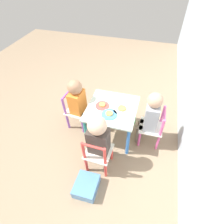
{
  "coord_description": "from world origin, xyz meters",
  "views": [
    {
      "loc": [
        1.37,
        0.36,
        1.8
      ],
      "look_at": [
        0.0,
        0.0,
        0.38
      ],
      "focal_mm": 28.0,
      "sensor_mm": 36.0,
      "label": 1
    }
  ],
  "objects_px": {
    "chair_red": "(98,154)",
    "plate_front": "(102,105)",
    "storage_bin": "(86,186)",
    "child_front": "(78,101)",
    "plate_back": "(122,109)",
    "plate_right": "(109,114)",
    "child_back": "(150,115)",
    "child_right": "(99,138)",
    "kids_table": "(112,112)",
    "chair_purple": "(76,110)",
    "chair_pink": "(153,128)"
  },
  "relations": [
    {
      "from": "chair_pink",
      "to": "plate_back",
      "type": "height_order",
      "value": "chair_pink"
    },
    {
      "from": "child_right",
      "to": "plate_back",
      "type": "distance_m",
      "value": 0.45
    },
    {
      "from": "child_right",
      "to": "plate_back",
      "type": "xyz_separation_m",
      "value": [
        -0.43,
        0.13,
        0.01
      ]
    },
    {
      "from": "kids_table",
      "to": "chair_pink",
      "type": "height_order",
      "value": "chair_pink"
    },
    {
      "from": "chair_pink",
      "to": "plate_front",
      "type": "bearing_deg",
      "value": -90.2
    },
    {
      "from": "storage_bin",
      "to": "plate_right",
      "type": "bearing_deg",
      "value": 174.42
    },
    {
      "from": "chair_purple",
      "to": "child_back",
      "type": "height_order",
      "value": "child_back"
    },
    {
      "from": "child_back",
      "to": "plate_right",
      "type": "distance_m",
      "value": 0.44
    },
    {
      "from": "child_front",
      "to": "plate_back",
      "type": "distance_m",
      "value": 0.54
    },
    {
      "from": "child_front",
      "to": "chair_pink",
      "type": "bearing_deg",
      "value": -86.65
    },
    {
      "from": "chair_pink",
      "to": "plate_front",
      "type": "relative_size",
      "value": 3.3
    },
    {
      "from": "chair_pink",
      "to": "plate_back",
      "type": "distance_m",
      "value": 0.43
    },
    {
      "from": "child_front",
      "to": "plate_right",
      "type": "distance_m",
      "value": 0.45
    },
    {
      "from": "chair_red",
      "to": "child_front",
      "type": "height_order",
      "value": "child_front"
    },
    {
      "from": "chair_pink",
      "to": "child_front",
      "type": "distance_m",
      "value": 0.93
    },
    {
      "from": "child_right",
      "to": "plate_back",
      "type": "height_order",
      "value": "child_right"
    },
    {
      "from": "chair_red",
      "to": "plate_front",
      "type": "relative_size",
      "value": 3.3
    },
    {
      "from": "chair_pink",
      "to": "child_front",
      "type": "height_order",
      "value": "child_front"
    },
    {
      "from": "storage_bin",
      "to": "child_front",
      "type": "bearing_deg",
      "value": -155.5
    },
    {
      "from": "plate_front",
      "to": "plate_right",
      "type": "height_order",
      "value": "same"
    },
    {
      "from": "chair_red",
      "to": "plate_front",
      "type": "xyz_separation_m",
      "value": [
        -0.49,
        -0.09,
        0.22
      ]
    },
    {
      "from": "child_right",
      "to": "child_back",
      "type": "bearing_deg",
      "value": -133.27
    },
    {
      "from": "child_front",
      "to": "plate_front",
      "type": "distance_m",
      "value": 0.31
    },
    {
      "from": "child_back",
      "to": "plate_front",
      "type": "distance_m",
      "value": 0.54
    },
    {
      "from": "child_back",
      "to": "storage_bin",
      "type": "bearing_deg",
      "value": -33.73
    },
    {
      "from": "chair_red",
      "to": "plate_right",
      "type": "bearing_deg",
      "value": -90.69
    },
    {
      "from": "kids_table",
      "to": "plate_back",
      "type": "distance_m",
      "value": 0.14
    },
    {
      "from": "plate_back",
      "to": "plate_front",
      "type": "bearing_deg",
      "value": -90.0
    },
    {
      "from": "child_right",
      "to": "plate_right",
      "type": "relative_size",
      "value": 4.33
    },
    {
      "from": "chair_pink",
      "to": "plate_back",
      "type": "bearing_deg",
      "value": -89.67
    },
    {
      "from": "chair_pink",
      "to": "plate_right",
      "type": "height_order",
      "value": "chair_pink"
    },
    {
      "from": "child_front",
      "to": "storage_bin",
      "type": "relative_size",
      "value": 2.85
    },
    {
      "from": "chair_pink",
      "to": "kids_table",
      "type": "bearing_deg",
      "value": -90.0
    },
    {
      "from": "chair_red",
      "to": "child_front",
      "type": "relative_size",
      "value": 0.72
    },
    {
      "from": "kids_table",
      "to": "chair_purple",
      "type": "height_order",
      "value": "chair_purple"
    },
    {
      "from": "chair_purple",
      "to": "plate_front",
      "type": "bearing_deg",
      "value": -91.58
    },
    {
      "from": "kids_table",
      "to": "child_right",
      "type": "xyz_separation_m",
      "value": [
        0.43,
        -0.02,
        0.07
      ]
    },
    {
      "from": "chair_pink",
      "to": "child_back",
      "type": "height_order",
      "value": "child_back"
    },
    {
      "from": "chair_red",
      "to": "plate_right",
      "type": "distance_m",
      "value": 0.43
    },
    {
      "from": "child_back",
      "to": "child_right",
      "type": "height_order",
      "value": "child_back"
    },
    {
      "from": "chair_purple",
      "to": "child_front",
      "type": "distance_m",
      "value": 0.19
    },
    {
      "from": "child_back",
      "to": "storage_bin",
      "type": "relative_size",
      "value": 2.96
    },
    {
      "from": "chair_red",
      "to": "storage_bin",
      "type": "xyz_separation_m",
      "value": [
        0.27,
        -0.04,
        -0.19
      ]
    },
    {
      "from": "chair_purple",
      "to": "plate_front",
      "type": "distance_m",
      "value": 0.43
    },
    {
      "from": "plate_front",
      "to": "storage_bin",
      "type": "xyz_separation_m",
      "value": [
        0.75,
        0.05,
        -0.4
      ]
    },
    {
      "from": "chair_purple",
      "to": "storage_bin",
      "type": "distance_m",
      "value": 0.92
    },
    {
      "from": "chair_red",
      "to": "plate_back",
      "type": "distance_m",
      "value": 0.55
    },
    {
      "from": "kids_table",
      "to": "chair_purple",
      "type": "relative_size",
      "value": 1.09
    },
    {
      "from": "plate_right",
      "to": "storage_bin",
      "type": "xyz_separation_m",
      "value": [
        0.64,
        -0.06,
        -0.4
      ]
    },
    {
      "from": "child_back",
      "to": "plate_back",
      "type": "height_order",
      "value": "child_back"
    }
  ]
}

